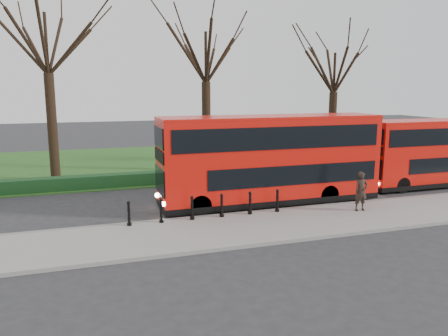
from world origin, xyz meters
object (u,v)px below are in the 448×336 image
object	(u,v)px
bus_lead	(270,160)
bus_rear	(441,153)
bollard_row	(207,207)
pedestrian	(361,191)

from	to	relation	value
bus_lead	bus_rear	xyz separation A→B (m)	(11.49, 0.75, -0.25)
bus_rear	bollard_row	bearing A→B (deg)	-170.08
bollard_row	bus_lead	xyz separation A→B (m)	(3.86, 1.93, 1.60)
bollard_row	bus_rear	distance (m)	15.65
bollard_row	bus_rear	world-z (taller)	bus_rear
bollard_row	pedestrian	size ratio (longest dim) A/B	3.75
bus_rear	pedestrian	xyz separation A→B (m)	(-8.18, -3.73, -0.92)
pedestrian	bollard_row	bearing A→B (deg)	171.82
bus_rear	pedestrian	distance (m)	9.04
bus_lead	bollard_row	bearing A→B (deg)	-153.41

